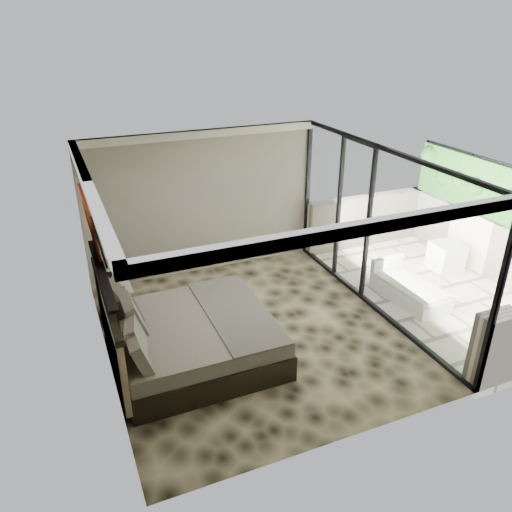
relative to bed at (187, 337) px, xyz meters
name	(u,v)px	position (x,y,z in m)	size (l,w,h in m)	color
floor	(253,333)	(1.15, 0.24, -0.38)	(5.00, 5.00, 0.00)	black
ceiling	(253,164)	(1.15, 0.24, 2.41)	(4.50, 5.00, 0.02)	silver
back_wall	(203,203)	(1.15, 2.73, 1.02)	(4.50, 0.02, 2.80)	gray
left_wall	(99,283)	(-1.09, 0.24, 1.02)	(0.02, 5.00, 2.80)	gray
glass_wall	(379,232)	(3.40, 0.24, 1.02)	(0.08, 5.00, 2.80)	white
terrace_slab	(437,292)	(4.90, 0.24, -0.44)	(3.00, 5.00, 0.12)	beige
parapet_far	(497,251)	(6.25, 0.24, 0.17)	(0.30, 5.00, 1.10)	beige
foliage_hedge	(510,196)	(6.25, 0.24, 1.27)	(0.36, 4.60, 1.10)	#2E6F22
picture_ledge	(101,272)	(-1.03, 0.34, 1.12)	(0.12, 2.20, 0.05)	black
bed	(187,337)	(0.00, 0.00, 0.00)	(2.35, 2.27, 1.30)	black
nightstand	(117,301)	(-0.77, 1.66, -0.11)	(0.53, 0.53, 0.53)	black
table_lamp	(109,267)	(-0.82, 1.69, 0.53)	(0.33, 0.33, 0.61)	black
abstract_canvas	(89,222)	(-1.05, 1.05, 1.60)	(0.04, 0.90, 0.90)	#A2150D
framed_print	(99,242)	(-0.99, 0.62, 1.45)	(0.03, 0.50, 0.60)	black
ottoman	(446,256)	(5.60, 0.85, -0.10)	(0.55, 0.55, 0.55)	silver
lounger	(408,289)	(4.16, 0.20, -0.21)	(0.79, 1.46, 0.55)	silver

